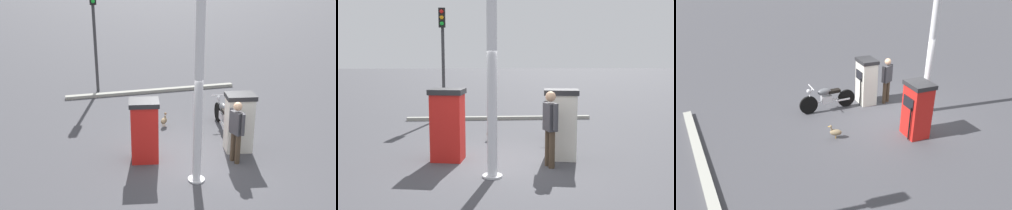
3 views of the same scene
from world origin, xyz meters
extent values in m
plane|color=#424247|center=(0.00, 0.00, 0.00)|extent=(120.00, 120.00, 0.00)
cube|color=silver|center=(0.17, -1.30, 0.76)|extent=(0.63, 0.78, 1.52)
cube|color=black|center=(0.45, -1.35, 1.09)|extent=(0.10, 0.50, 0.32)
cube|color=#262628|center=(0.17, -1.30, 1.58)|extent=(0.69, 0.86, 0.12)
cylinder|color=black|center=(0.52, -1.14, 0.53)|extent=(0.05, 0.05, 0.98)
cube|color=red|center=(0.17, 1.30, 0.77)|extent=(0.68, 0.77, 1.54)
cube|color=black|center=(0.48, 1.26, 1.11)|extent=(0.10, 0.48, 0.32)
cube|color=#262628|center=(0.17, 1.30, 1.60)|extent=(0.75, 0.85, 0.12)
cylinder|color=black|center=(0.54, 1.46, 0.54)|extent=(0.05, 0.05, 1.00)
cylinder|color=black|center=(2.33, -1.50, 0.31)|extent=(0.63, 0.13, 0.63)
cylinder|color=black|center=(0.95, -1.38, 0.31)|extent=(0.63, 0.13, 0.63)
cube|color=silver|center=(1.69, -1.45, 0.41)|extent=(0.38, 0.23, 0.24)
cylinder|color=silver|center=(1.64, -1.44, 0.36)|extent=(1.04, 0.14, 0.05)
ellipsoid|color=#595B60|center=(1.76, -1.45, 0.69)|extent=(0.50, 0.26, 0.24)
cube|color=black|center=(1.42, -1.42, 0.66)|extent=(0.46, 0.24, 0.10)
cylinder|color=silver|center=(2.29, -1.50, 0.61)|extent=(0.26, 0.06, 0.57)
cylinder|color=silver|center=(2.21, -1.49, 0.93)|extent=(0.09, 0.56, 0.04)
sphere|color=silver|center=(2.31, -1.50, 0.81)|extent=(0.15, 0.15, 0.14)
cylinder|color=silver|center=(1.16, -1.28, 0.33)|extent=(0.55, 0.12, 0.07)
cylinder|color=#473828|center=(-0.56, -0.99, 0.40)|extent=(0.16, 0.16, 0.80)
cylinder|color=#473828|center=(-0.37, -0.93, 0.40)|extent=(0.16, 0.16, 0.80)
cube|color=#3F3F44|center=(-0.47, -0.96, 1.10)|extent=(0.40, 0.30, 0.60)
cylinder|color=#3F3F44|center=(-0.70, -1.03, 1.13)|extent=(0.11, 0.11, 0.57)
cylinder|color=#3F3F44|center=(-0.24, -0.89, 1.13)|extent=(0.11, 0.11, 0.57)
sphere|color=tan|center=(-0.47, -0.96, 1.54)|extent=(0.28, 0.28, 0.22)
ellipsoid|color=#847051|center=(2.28, 0.32, 0.19)|extent=(0.38, 0.33, 0.19)
cylinder|color=#847051|center=(2.39, 0.26, 0.25)|extent=(0.07, 0.07, 0.13)
sphere|color=#847051|center=(2.41, 0.25, 0.38)|extent=(0.12, 0.12, 0.09)
cone|color=orange|center=(2.46, 0.22, 0.38)|extent=(0.07, 0.06, 0.04)
cone|color=#847051|center=(2.15, 0.40, 0.22)|extent=(0.09, 0.09, 0.07)
cylinder|color=orange|center=(2.30, 0.35, 0.05)|extent=(0.02, 0.02, 0.09)
cylinder|color=orange|center=(2.27, 0.30, 0.05)|extent=(0.02, 0.02, 0.09)
cylinder|color=#38383A|center=(6.49, 2.14, 2.08)|extent=(0.12, 0.12, 4.16)
sphere|color=green|center=(6.25, 2.13, 3.58)|extent=(0.15, 0.15, 0.15)
cylinder|color=silver|center=(-1.13, 0.29, 2.17)|extent=(0.20, 0.20, 4.34)
cylinder|color=silver|center=(-1.13, 0.29, 0.02)|extent=(0.40, 0.40, 0.04)
cube|color=#9E9E93|center=(5.83, 0.00, 0.06)|extent=(0.44, 6.85, 0.12)
camera|label=1|loc=(-9.03, 2.83, 4.89)|focal=42.06mm
camera|label=2|loc=(-8.74, 0.31, 2.43)|focal=42.02mm
camera|label=3|loc=(5.73, 6.87, 4.61)|focal=31.79mm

